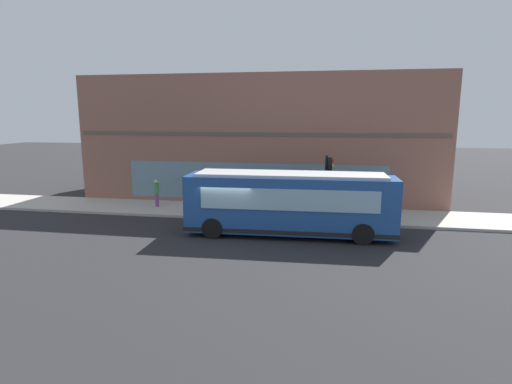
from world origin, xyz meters
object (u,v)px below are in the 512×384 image
at_px(pedestrian_by_light_pole, 299,193).
at_px(newspaper_vending_box, 328,202).
at_px(city_bus_nearside, 289,204).
at_px(pedestrian_walking_along_curb, 157,191).
at_px(fire_hydrant, 350,205).
at_px(pedestrian_near_hydrant, 212,197).
at_px(traffic_light_near_corner, 328,175).

relative_size(pedestrian_by_light_pole, newspaper_vending_box, 1.92).
relative_size(city_bus_nearside, pedestrian_walking_along_curb, 5.96).
height_order(fire_hydrant, pedestrian_near_hydrant, pedestrian_near_hydrant).
distance_m(city_bus_nearside, traffic_light_near_corner, 3.45).
relative_size(traffic_light_near_corner, fire_hydrant, 4.77).
bearing_deg(city_bus_nearside, pedestrian_near_hydrant, 56.58).
relative_size(pedestrian_walking_along_curb, pedestrian_near_hydrant, 1.04).
height_order(traffic_light_near_corner, pedestrian_by_light_pole, traffic_light_near_corner).
relative_size(fire_hydrant, pedestrian_near_hydrant, 0.45).
relative_size(traffic_light_near_corner, pedestrian_walking_along_curb, 2.08).
relative_size(pedestrian_by_light_pole, pedestrian_near_hydrant, 1.06).
xyz_separation_m(fire_hydrant, pedestrian_walking_along_curb, (-1.00, 11.88, 0.62)).
distance_m(fire_hydrant, newspaper_vending_box, 1.33).
distance_m(pedestrian_near_hydrant, newspaper_vending_box, 7.02).
bearing_deg(newspaper_vending_box, fire_hydrant, -93.28).
relative_size(traffic_light_near_corner, pedestrian_by_light_pole, 2.04).
bearing_deg(pedestrian_walking_along_curb, pedestrian_near_hydrant, -103.33).
relative_size(traffic_light_near_corner, newspaper_vending_box, 3.92).
bearing_deg(fire_hydrant, newspaper_vending_box, 86.72).
xyz_separation_m(fire_hydrant, pedestrian_near_hydrant, (-1.91, 8.04, 0.57)).
xyz_separation_m(city_bus_nearside, pedestrian_by_light_pole, (4.92, -0.12, -0.41)).
distance_m(city_bus_nearside, fire_hydrant, 6.11).
distance_m(pedestrian_walking_along_curb, newspaper_vending_box, 10.62).
height_order(city_bus_nearside, traffic_light_near_corner, traffic_light_near_corner).
relative_size(traffic_light_near_corner, pedestrian_near_hydrant, 2.16).
relative_size(city_bus_nearside, traffic_light_near_corner, 2.87).
bearing_deg(pedestrian_near_hydrant, pedestrian_by_light_pole, -71.13).
bearing_deg(pedestrian_near_hydrant, fire_hydrant, -76.63).
distance_m(city_bus_nearside, newspaper_vending_box, 5.60).
bearing_deg(city_bus_nearside, traffic_light_near_corner, -33.60).
bearing_deg(pedestrian_walking_along_curb, city_bus_nearside, -115.33).
bearing_deg(pedestrian_walking_along_curb, pedestrian_by_light_pole, -84.86).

